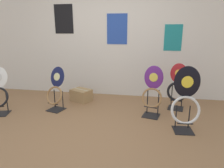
{
  "coord_description": "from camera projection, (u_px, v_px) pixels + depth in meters",
  "views": [
    {
      "loc": [
        0.81,
        -2.5,
        1.47
      ],
      "look_at": [
        0.22,
        0.85,
        0.55
      ],
      "focal_mm": 32.0,
      "sensor_mm": 36.0,
      "label": 1
    }
  ],
  "objects": [
    {
      "name": "ground_plane",
      "position": [
        87.0,
        135.0,
        2.9
      ],
      "size": [
        14.0,
        14.0,
        0.0
      ],
      "primitive_type": "plane",
      "color": "#8E6642"
    },
    {
      "name": "wall_back",
      "position": [
        111.0,
        38.0,
        4.42
      ],
      "size": [
        8.0,
        0.07,
        2.6
      ],
      "color": "silver",
      "rests_on": "ground_plane"
    },
    {
      "name": "toilet_seat_display_navy_moon",
      "position": [
        56.0,
        90.0,
        3.73
      ],
      "size": [
        0.4,
        0.38,
        0.81
      ],
      "color": "black",
      "rests_on": "ground_plane"
    },
    {
      "name": "toilet_seat_display_crimson_swirl",
      "position": [
        177.0,
        89.0,
        3.77
      ],
      "size": [
        0.4,
        0.33,
        0.87
      ],
      "color": "black",
      "rests_on": "ground_plane"
    },
    {
      "name": "toilet_seat_display_purple_note",
      "position": [
        152.0,
        92.0,
        3.43
      ],
      "size": [
        0.37,
        0.34,
        0.89
      ],
      "color": "black",
      "rests_on": "ground_plane"
    },
    {
      "name": "toilet_seat_display_jazz_black",
      "position": [
        186.0,
        102.0,
        2.89
      ],
      "size": [
        0.43,
        0.3,
        0.98
      ],
      "color": "black",
      "rests_on": "ground_plane"
    },
    {
      "name": "storage_box",
      "position": [
        81.0,
        95.0,
        4.27
      ],
      "size": [
        0.49,
        0.44,
        0.25
      ],
      "color": "#A37F51",
      "rests_on": "ground_plane"
    }
  ]
}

